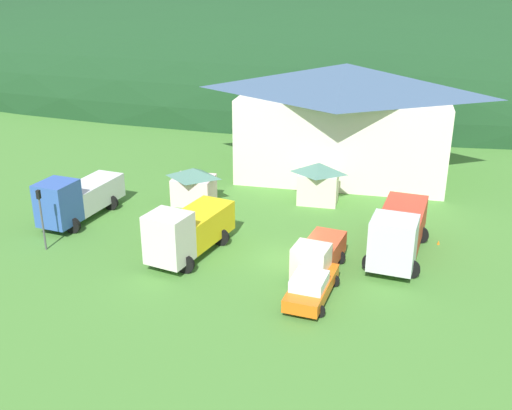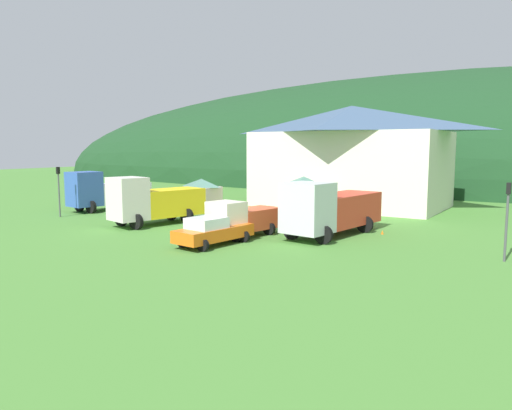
% 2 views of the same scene
% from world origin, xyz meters
% --- Properties ---
extents(ground_plane, '(200.00, 200.00, 0.00)m').
position_xyz_m(ground_plane, '(0.00, 0.00, 0.00)').
color(ground_plane, '#477F33').
extents(forested_hill_backdrop, '(168.59, 60.00, 34.67)m').
position_xyz_m(forested_hill_backdrop, '(0.00, 57.82, 0.00)').
color(forested_hill_backdrop, '#193D1E').
rests_on(forested_hill_backdrop, ground).
extents(depot_building, '(18.14, 11.16, 9.44)m').
position_xyz_m(depot_building, '(1.64, 17.64, 4.86)').
color(depot_building, silver).
rests_on(depot_building, ground).
extents(play_shed_cream, '(3.17, 2.39, 3.18)m').
position_xyz_m(play_shed_cream, '(0.56, 10.12, 1.64)').
color(play_shed_cream, beige).
rests_on(play_shed_cream, ground).
extents(play_shed_pink, '(3.18, 2.64, 2.78)m').
position_xyz_m(play_shed_pink, '(-8.62, 7.94, 1.43)').
color(play_shed_pink, beige).
rests_on(play_shed_pink, ground).
extents(box_truck_blue, '(3.67, 7.69, 3.50)m').
position_xyz_m(box_truck_blue, '(-15.52, 2.86, 1.71)').
color(box_truck_blue, '#3356AD').
rests_on(box_truck_blue, ground).
extents(flatbed_truck_yellow, '(4.11, 7.33, 3.53)m').
position_xyz_m(flatbed_truck_yellow, '(-6.10, -0.75, 1.74)').
color(flatbed_truck_yellow, silver).
rests_on(flatbed_truck_yellow, ground).
extents(light_truck_cream, '(2.94, 5.32, 2.34)m').
position_xyz_m(light_truck_cream, '(2.02, -1.21, 1.19)').
color(light_truck_cream, beige).
rests_on(light_truck_cream, ground).
extents(tow_truck_silver, '(4.00, 8.59, 3.53)m').
position_xyz_m(tow_truck_silver, '(6.53, 2.03, 1.76)').
color(tow_truck_silver, silver).
rests_on(tow_truck_silver, ground).
extents(service_pickup_orange, '(2.73, 5.14, 1.66)m').
position_xyz_m(service_pickup_orange, '(2.08, -4.26, 0.83)').
color(service_pickup_orange, orange).
rests_on(service_pickup_orange, ground).
extents(traffic_light_west, '(0.20, 0.32, 4.03)m').
position_xyz_m(traffic_light_west, '(-15.24, -1.93, 2.48)').
color(traffic_light_west, '#4C4C51').
rests_on(traffic_light_west, ground).
extents(traffic_cone_near_pickup, '(0.36, 0.36, 0.54)m').
position_xyz_m(traffic_cone_near_pickup, '(9.19, 4.45, 0.00)').
color(traffic_cone_near_pickup, orange).
rests_on(traffic_cone_near_pickup, ground).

